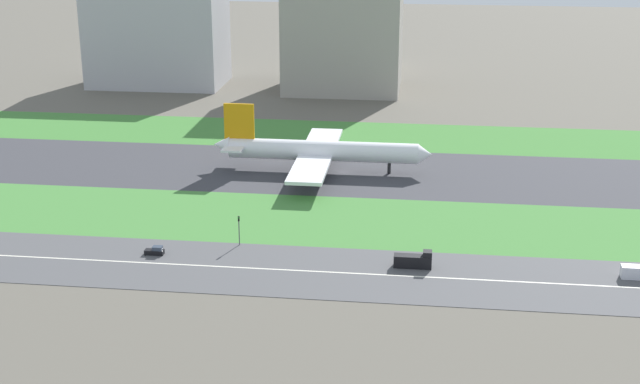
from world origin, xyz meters
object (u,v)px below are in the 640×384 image
Objects in this scene: truck_0 at (414,261)px; fuel_tank_west at (365,54)px; car_0 at (155,251)px; terminal_building at (158,39)px; hangar_building at (344,29)px; traffic_light at (239,228)px; airliner at (317,151)px.

truck_0 is 0.34× the size of fuel_tank_west.
truck_0 reaches higher than car_0.
hangar_building is (78.62, 0.00, 5.69)m from terminal_building.
hangar_building is at bearing 87.60° from traffic_light.
airliner is 14.77× the size of car_0.
fuel_tank_west reaches higher than truck_0.
airliner is 1.32× the size of hangar_building.
car_0 is 190.50m from terminal_building.
airliner is at bearing -88.17° from hangar_building.
hangar_building is (7.29, 174.01, 20.37)m from traffic_light.
airliner is 74.11m from car_0.
traffic_light is 0.13× the size of terminal_building.
fuel_tank_west is at bearing 28.09° from terminal_building.
terminal_building is at bearing 106.32° from car_0.
airliner is 1.18× the size of terminal_building.
terminal_building reaches higher than airliner.
airliner reaches higher than traffic_light.
car_0 is (-28.98, -68.00, -5.31)m from airliner.
terminal_building is at bearing 112.29° from traffic_light.
terminal_building is at bearing -151.91° from fuel_tank_west.
traffic_light is 0.15× the size of hangar_building.
terminal_building reaches higher than car_0.
airliner reaches higher than car_0.
terminal_building is 2.27× the size of fuel_tank_west.
truck_0 is at bearing -82.91° from fuel_tank_west.
terminal_building reaches higher than fuel_tank_west.
airliner is 115.54m from hangar_building.
airliner is at bearing 113.98° from truck_0.
hangar_building is 48.78m from fuel_tank_west.
car_0 is 0.08× the size of terminal_building.
traffic_light is 0.30× the size of fuel_tank_west.
airliner is 2.67× the size of fuel_tank_west.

